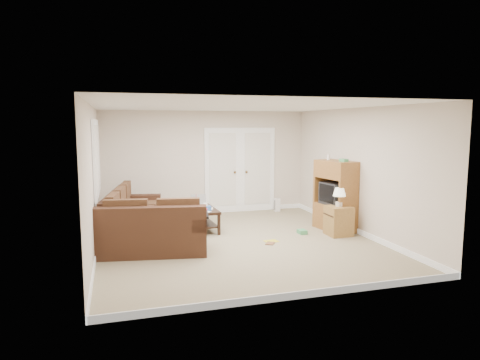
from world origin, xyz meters
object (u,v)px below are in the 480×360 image
object	(u,v)px
tv_armoire	(335,195)
side_cabinet	(339,218)
sectional_sofa	(141,225)
coffee_table	(201,218)

from	to	relation	value
tv_armoire	side_cabinet	xyz separation A→B (m)	(-0.14, -0.41, -0.39)
sectional_sofa	tv_armoire	bearing A→B (deg)	7.28
coffee_table	tv_armoire	distance (m)	2.82
sectional_sofa	side_cabinet	distance (m)	3.81
sectional_sofa	tv_armoire	distance (m)	3.94
tv_armoire	side_cabinet	distance (m)	0.58
sectional_sofa	coffee_table	world-z (taller)	sectional_sofa
sectional_sofa	coffee_table	distance (m)	1.41
sectional_sofa	side_cabinet	bearing A→B (deg)	0.99
sectional_sofa	tv_armoire	world-z (taller)	tv_armoire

